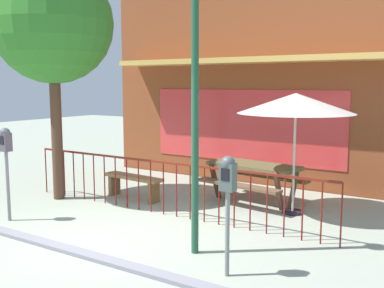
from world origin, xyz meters
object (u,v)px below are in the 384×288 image
Objects in this scene: street_tree at (52,24)px; parking_meter_far at (228,184)px; patio_bench at (133,182)px; street_lamp at (195,61)px; parking_meter_near at (6,149)px; picnic_table_left at (254,172)px; patio_umbrella at (296,104)px.

parking_meter_far is at bearing -17.65° from street_tree.
street_lamp reaches higher than patio_bench.
picnic_table_left is at bearing 48.10° from parking_meter_near.
patio_umbrella is at bearing 19.19° from street_tree.
patio_bench is 3.97m from street_lamp.
parking_meter_near is at bearing -172.75° from street_lamp.
street_lamp is at bearing 7.25° from parking_meter_near.
street_tree reaches higher than picnic_table_left.
patio_bench is at bearing 145.01° from street_lamp.
picnic_table_left is at bearing 160.64° from patio_umbrella.
street_lamp is at bearing 149.27° from parking_meter_far.
street_tree reaches higher than street_lamp.
patio_umbrella is at bearing -19.36° from picnic_table_left.
picnic_table_left is 3.59m from street_lamp.
picnic_table_left is 3.62m from parking_meter_far.
patio_umbrella is 2.71m from street_lamp.
patio_umbrella is at bearing 13.22° from patio_bench.
picnic_table_left is 1.33× the size of parking_meter_far.
parking_meter_far is (4.24, 0.00, -0.09)m from parking_meter_near.
patio_bench is 0.88× the size of parking_meter_near.
patio_bench is (-3.12, -0.73, -1.63)m from patio_umbrella.
parking_meter_near is at bearing -72.89° from street_tree.
patio_umbrella is at bearing 79.82° from street_lamp.
patio_bench is (-2.18, -1.06, -0.26)m from picnic_table_left.
picnic_table_left is 1.39× the size of patio_bench.
patio_umbrella reaches higher than parking_meter_near.
parking_meter_near is 1.08× the size of parking_meter_far.
patio_umbrella is 4.92m from street_tree.
street_lamp is (-0.47, -2.59, 0.65)m from patio_umbrella.
picnic_table_left is 1.23× the size of parking_meter_near.
parking_meter_near is 3.79m from street_lamp.
parking_meter_near is at bearing -142.51° from patio_umbrella.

